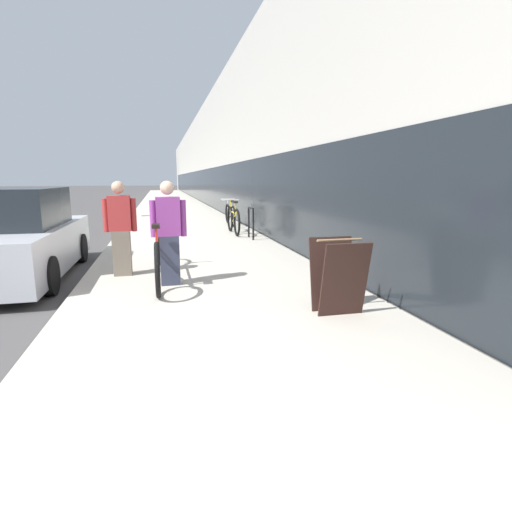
% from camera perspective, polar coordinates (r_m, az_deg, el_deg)
% --- Properties ---
extents(sidewalk_slab, '(4.12, 70.00, 0.15)m').
position_cam_1_polar(sidewalk_slab, '(24.98, -11.74, 6.90)').
color(sidewalk_slab, '#BCB5A5').
rests_on(sidewalk_slab, ground).
extents(storefront_facade, '(10.01, 70.00, 6.35)m').
position_cam_1_polar(storefront_facade, '(33.87, -0.01, 13.35)').
color(storefront_facade, '#BCB7AD').
rests_on(storefront_facade, ground).
extents(tandem_bicycle, '(0.52, 2.90, 0.97)m').
position_cam_1_polar(tandem_bicycle, '(6.54, -13.87, 0.27)').
color(tandem_bicycle, black).
rests_on(tandem_bicycle, sidewalk_slab).
extents(person_rider, '(0.53, 0.21, 1.56)m').
position_cam_1_polar(person_rider, '(6.12, -12.35, 3.17)').
color(person_rider, '#33384C').
rests_on(person_rider, sidewalk_slab).
extents(person_bystander, '(0.53, 0.21, 1.55)m').
position_cam_1_polar(person_bystander, '(6.94, -18.79, 3.71)').
color(person_bystander, '#756B5B').
rests_on(person_bystander, sidewalk_slab).
extents(bike_rack_hoop, '(0.05, 0.60, 0.84)m').
position_cam_1_polar(bike_rack_hoop, '(10.74, -0.73, 5.22)').
color(bike_rack_hoop, black).
rests_on(bike_rack_hoop, sidewalk_slab).
extents(cruiser_bike_nearest, '(0.52, 1.89, 0.98)m').
position_cam_1_polar(cruiser_bike_nearest, '(11.76, -3.26, 5.19)').
color(cruiser_bike_nearest, black).
rests_on(cruiser_bike_nearest, sidewalk_slab).
extents(cruiser_bike_middle, '(0.52, 1.84, 0.90)m').
position_cam_1_polar(cruiser_bike_middle, '(14.02, -3.70, 5.98)').
color(cruiser_bike_middle, black).
rests_on(cruiser_bike_middle, sidewalk_slab).
extents(sandwich_board_sign, '(0.56, 0.56, 0.90)m').
position_cam_1_polar(sandwich_board_sign, '(4.85, 11.65, -2.79)').
color(sandwich_board_sign, '#331E19').
rests_on(sandwich_board_sign, sidewalk_slab).
extents(parked_sedan_curbside, '(1.89, 4.25, 1.58)m').
position_cam_1_polar(parked_sedan_curbside, '(8.16, -31.43, 2.12)').
color(parked_sedan_curbside, silver).
rests_on(parked_sedan_curbside, ground).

